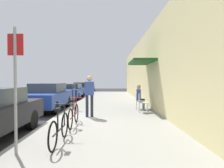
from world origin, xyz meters
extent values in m
plane|color=#2D2D30|center=(0.00, 0.00, 0.00)|extent=(60.00, 60.00, 0.00)
cube|color=#9E9B93|center=(2.25, 2.00, 0.06)|extent=(4.50, 32.00, 0.12)
cube|color=beige|center=(4.65, 2.00, 2.28)|extent=(0.30, 32.00, 4.57)
cube|color=#19471E|center=(3.95, 2.92, 2.60)|extent=(1.10, 2.80, 0.12)
cylinder|color=black|center=(-0.31, -0.78, 0.32)|extent=(0.22, 0.64, 0.64)
cube|color=navy|center=(-1.10, 3.28, 0.65)|extent=(1.80, 4.40, 0.67)
cube|color=#333D47|center=(-1.10, 3.43, 1.23)|extent=(1.48, 2.11, 0.48)
cylinder|color=black|center=(-0.31, 4.64, 0.32)|extent=(0.22, 0.64, 0.64)
cylinder|color=black|center=(-1.89, 4.64, 0.32)|extent=(0.22, 0.64, 0.64)
cylinder|color=black|center=(-0.31, 1.92, 0.32)|extent=(0.22, 0.64, 0.64)
cylinder|color=black|center=(-1.89, 1.92, 0.32)|extent=(0.22, 0.64, 0.64)
cube|color=navy|center=(-1.10, 9.59, 0.61)|extent=(1.80, 4.40, 0.58)
cube|color=#333D47|center=(-1.10, 9.74, 1.11)|extent=(1.48, 2.11, 0.41)
cylinder|color=black|center=(-0.31, 10.95, 0.32)|extent=(0.22, 0.64, 0.64)
cylinder|color=black|center=(-1.89, 10.95, 0.32)|extent=(0.22, 0.64, 0.64)
cylinder|color=black|center=(-0.31, 8.23, 0.32)|extent=(0.22, 0.64, 0.64)
cylinder|color=black|center=(-1.89, 8.23, 0.32)|extent=(0.22, 0.64, 0.64)
cube|color=black|center=(-1.10, 15.18, 0.62)|extent=(1.80, 4.40, 0.59)
cube|color=#333D47|center=(-1.10, 15.33, 1.14)|extent=(1.48, 2.11, 0.46)
cylinder|color=black|center=(-0.31, 16.54, 0.32)|extent=(0.22, 0.64, 0.64)
cylinder|color=black|center=(-1.89, 16.54, 0.32)|extent=(0.22, 0.64, 0.64)
cylinder|color=black|center=(-0.31, 13.82, 0.32)|extent=(0.22, 0.64, 0.64)
cylinder|color=black|center=(-1.89, 13.82, 0.32)|extent=(0.22, 0.64, 0.64)
cube|color=#B7B7BC|center=(-1.10, 21.52, 0.60)|extent=(1.80, 4.40, 0.55)
cube|color=#333D47|center=(-1.10, 21.67, 1.08)|extent=(1.48, 2.11, 0.42)
cylinder|color=black|center=(-0.31, 22.89, 0.32)|extent=(0.22, 0.64, 0.64)
cylinder|color=black|center=(-1.89, 22.89, 0.32)|extent=(0.22, 0.64, 0.64)
cylinder|color=black|center=(-0.31, 20.16, 0.32)|extent=(0.22, 0.64, 0.64)
cylinder|color=black|center=(-1.89, 20.16, 0.32)|extent=(0.22, 0.64, 0.64)
cylinder|color=slate|center=(0.45, 2.71, 0.67)|extent=(0.07, 0.07, 1.10)
cube|color=#383D42|center=(0.45, 2.71, 1.33)|extent=(0.12, 0.10, 0.22)
cylinder|color=gray|center=(0.40, -3.27, 1.42)|extent=(0.06, 0.06, 2.60)
cube|color=red|center=(0.40, -3.25, 2.37)|extent=(0.32, 0.02, 0.44)
torus|color=black|center=(1.12, -2.10, 0.45)|extent=(0.04, 0.66, 0.66)
torus|color=black|center=(1.12, -3.15, 0.45)|extent=(0.04, 0.66, 0.66)
cylinder|color=black|center=(1.12, -2.62, 0.45)|extent=(0.04, 1.05, 0.04)
cylinder|color=black|center=(1.12, -2.77, 0.70)|extent=(0.04, 0.04, 0.50)
cube|color=black|center=(1.12, -2.77, 0.97)|extent=(0.10, 0.20, 0.06)
cylinder|color=black|center=(1.12, -2.15, 0.73)|extent=(0.03, 0.03, 0.56)
cylinder|color=black|center=(1.12, -2.15, 1.01)|extent=(0.46, 0.03, 0.03)
torus|color=black|center=(1.11, -0.28, 0.45)|extent=(0.04, 0.66, 0.66)
torus|color=black|center=(1.11, -1.33, 0.45)|extent=(0.04, 0.66, 0.66)
cylinder|color=maroon|center=(1.11, -0.81, 0.45)|extent=(0.04, 1.05, 0.04)
cylinder|color=maroon|center=(1.11, -0.96, 0.70)|extent=(0.04, 0.04, 0.50)
cube|color=black|center=(1.11, -0.96, 0.97)|extent=(0.10, 0.20, 0.06)
cylinder|color=maroon|center=(1.11, -0.33, 0.73)|extent=(0.03, 0.03, 0.56)
cylinder|color=maroon|center=(1.11, -0.33, 1.01)|extent=(0.46, 0.03, 0.03)
cylinder|color=silver|center=(4.11, 1.97, 0.34)|extent=(0.04, 0.04, 0.45)
cylinder|color=silver|center=(4.06, 1.60, 0.34)|extent=(0.04, 0.04, 0.45)
cylinder|color=silver|center=(3.73, 2.02, 0.34)|extent=(0.04, 0.04, 0.45)
cylinder|color=silver|center=(3.69, 1.64, 0.34)|extent=(0.04, 0.04, 0.45)
cube|color=silver|center=(3.90, 1.81, 0.59)|extent=(0.49, 0.49, 0.03)
cube|color=silver|center=(3.69, 1.83, 0.79)|extent=(0.08, 0.44, 0.40)
cylinder|color=silver|center=(4.11, 2.96, 0.34)|extent=(0.04, 0.04, 0.45)
cylinder|color=silver|center=(4.06, 2.58, 0.34)|extent=(0.04, 0.04, 0.45)
cylinder|color=silver|center=(3.73, 3.00, 0.34)|extent=(0.04, 0.04, 0.45)
cylinder|color=silver|center=(3.69, 2.63, 0.34)|extent=(0.04, 0.04, 0.45)
cube|color=silver|center=(3.90, 2.79, 0.59)|extent=(0.49, 0.49, 0.03)
cube|color=silver|center=(3.69, 2.82, 0.79)|extent=(0.08, 0.44, 0.40)
cylinder|color=#232838|center=(4.09, 2.87, 0.35)|extent=(0.11, 0.11, 0.47)
cylinder|color=#232838|center=(3.96, 2.89, 0.59)|extent=(0.37, 0.18, 0.14)
cylinder|color=#232838|center=(4.06, 2.67, 0.35)|extent=(0.11, 0.11, 0.47)
cylinder|color=#232838|center=(3.93, 2.69, 0.59)|extent=(0.37, 0.18, 0.14)
cube|color=#334C99|center=(3.82, 2.80, 0.89)|extent=(0.26, 0.38, 0.56)
sphere|color=tan|center=(3.82, 2.80, 1.30)|extent=(0.22, 0.22, 0.22)
cylinder|color=#232838|center=(1.37, 0.69, 0.57)|extent=(0.12, 0.12, 0.90)
cylinder|color=#232838|center=(1.57, 0.69, 0.57)|extent=(0.12, 0.12, 0.90)
cube|color=#334C99|center=(1.47, 0.69, 1.30)|extent=(0.36, 0.22, 0.56)
sphere|color=tan|center=(1.47, 0.69, 1.71)|extent=(0.22, 0.22, 0.22)
camera|label=1|loc=(2.34, -7.18, 1.65)|focal=30.68mm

